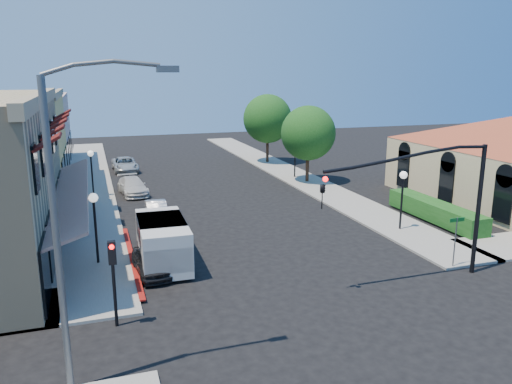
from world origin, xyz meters
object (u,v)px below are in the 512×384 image
object	(u,v)px
lamppost_left_near	(94,210)
white_van	(163,240)
parked_car_c	(133,186)
parked_car_b	(157,211)
cobra_streetlight	(68,216)
street_tree_b	(268,119)
lamppost_right_far	(295,147)
signal_mast_arm	(441,190)
secondary_signal	(113,268)
lamppost_left_far	(91,162)
lamppost_right_near	(403,185)
parked_car_d	(125,164)
street_name_sign	(456,234)
parked_car_a	(151,262)
street_tree_a	(308,133)

from	to	relation	value
lamppost_left_near	white_van	xyz separation A→B (m)	(3.00, -1.07, -1.45)
white_van	parked_car_c	distance (m)	15.34
parked_car_b	cobra_streetlight	bearing A→B (deg)	-102.48
white_van	parked_car_b	xyz separation A→B (m)	(0.70, 7.81, -0.69)
street_tree_b	lamppost_right_far	bearing A→B (deg)	-92.15
signal_mast_arm	white_van	world-z (taller)	signal_mast_arm
secondary_signal	lamppost_left_far	world-z (taller)	lamppost_left_far
lamppost_left_near	lamppost_right_far	world-z (taller)	same
street_tree_b	secondary_signal	world-z (taller)	street_tree_b
cobra_streetlight	lamppost_right_far	bearing A→B (deg)	55.83
street_tree_b	parked_car_b	distance (m)	22.33
lamppost_right_near	lamppost_right_far	distance (m)	16.00
street_tree_b	secondary_signal	bearing A→B (deg)	-118.77
signal_mast_arm	parked_car_c	bearing A→B (deg)	118.96
lamppost_left_near	parked_car_d	size ratio (longest dim) A/B	0.76
lamppost_left_near	lamppost_right_far	bearing A→B (deg)	43.26
street_tree_b	street_name_sign	world-z (taller)	street_tree_b
signal_mast_arm	cobra_streetlight	bearing A→B (deg)	-166.89
secondary_signal	parked_car_b	world-z (taller)	secondary_signal
cobra_streetlight	parked_car_c	distance (m)	24.94
lamppost_right_near	street_tree_b	bearing A→B (deg)	89.28
lamppost_right_far	lamppost_right_near	bearing A→B (deg)	-90.00
signal_mast_arm	lamppost_left_far	world-z (taller)	signal_mast_arm
lamppost_right_near	parked_car_c	bearing A→B (deg)	134.75
signal_mast_arm	lamppost_left_far	size ratio (longest dim) A/B	2.24
lamppost_right_far	signal_mast_arm	bearing A→B (deg)	-96.70
secondary_signal	parked_car_d	distance (m)	30.74
lamppost_left_far	parked_car_b	bearing A→B (deg)	-62.99
lamppost_right_far	parked_car_b	distance (m)	16.35
cobra_streetlight	lamppost_right_near	distance (m)	20.44
secondary_signal	lamppost_left_far	bearing A→B (deg)	91.39
parked_car_d	parked_car_b	bearing A→B (deg)	-89.68
lamppost_right_near	signal_mast_arm	bearing A→B (deg)	-112.12
signal_mast_arm	lamppost_left_far	xyz separation A→B (m)	(-14.36, 20.50, -1.35)
lamppost_left_far	white_van	distance (m)	15.44
secondary_signal	street_tree_b	bearing A→B (deg)	61.23
secondary_signal	parked_car_a	world-z (taller)	secondary_signal
lamppost_right_near	white_van	world-z (taller)	lamppost_right_near
cobra_streetlight	parked_car_a	bearing A→B (deg)	69.77
street_tree_b	parked_car_b	world-z (taller)	street_tree_b
street_tree_a	lamppost_right_far	xyz separation A→B (m)	(-0.30, 2.00, -1.46)
lamppost_right_far	street_tree_b	bearing A→B (deg)	87.85
lamppost_right_near	white_van	distance (m)	14.12
street_tree_b	lamppost_right_far	size ratio (longest dim) A/B	1.97
street_name_sign	lamppost_right_near	world-z (taller)	lamppost_right_near
secondary_signal	parked_car_d	size ratio (longest dim) A/B	0.70
lamppost_left_near	parked_car_a	xyz separation A→B (m)	(2.30, -2.00, -2.14)
lamppost_right_near	parked_car_b	size ratio (longest dim) A/B	0.99
street_tree_a	secondary_signal	bearing A→B (deg)	-129.21
street_name_sign	lamppost_right_far	world-z (taller)	lamppost_right_far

